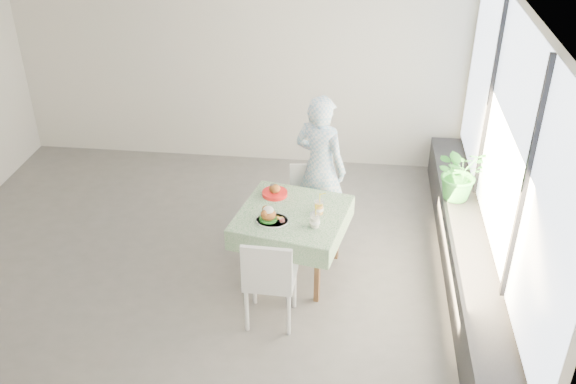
# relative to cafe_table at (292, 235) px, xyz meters

# --- Properties ---
(floor) EXTENTS (6.00, 6.00, 0.00)m
(floor) POSITION_rel_cafe_table_xyz_m (-1.00, 0.06, -0.46)
(floor) COLOR #5A5856
(floor) RESTS_ON ground
(ceiling) EXTENTS (6.00, 6.00, 0.00)m
(ceiling) POSITION_rel_cafe_table_xyz_m (-1.00, 0.06, 2.34)
(ceiling) COLOR white
(ceiling) RESTS_ON ground
(wall_back) EXTENTS (6.00, 0.02, 2.80)m
(wall_back) POSITION_rel_cafe_table_xyz_m (-1.00, 2.56, 0.94)
(wall_back) COLOR silver
(wall_back) RESTS_ON ground
(wall_front) EXTENTS (6.00, 0.02, 2.80)m
(wall_front) POSITION_rel_cafe_table_xyz_m (-1.00, -2.44, 0.94)
(wall_front) COLOR silver
(wall_front) RESTS_ON ground
(wall_right) EXTENTS (0.02, 5.00, 2.80)m
(wall_right) POSITION_rel_cafe_table_xyz_m (2.00, 0.06, 0.94)
(wall_right) COLOR silver
(wall_right) RESTS_ON ground
(window_pane) EXTENTS (0.01, 4.80, 2.18)m
(window_pane) POSITION_rel_cafe_table_xyz_m (1.97, 0.06, 1.19)
(window_pane) COLOR #D1E0F9
(window_pane) RESTS_ON ground
(window_ledge) EXTENTS (0.40, 4.80, 0.50)m
(window_ledge) POSITION_rel_cafe_table_xyz_m (1.80, 0.06, -0.21)
(window_ledge) COLOR black
(window_ledge) RESTS_ON ground
(cafe_table) EXTENTS (1.23, 1.23, 0.74)m
(cafe_table) POSITION_rel_cafe_table_xyz_m (0.00, 0.00, 0.00)
(cafe_table) COLOR brown
(cafe_table) RESTS_ON ground
(chair_far) EXTENTS (0.44, 0.44, 0.84)m
(chair_far) POSITION_rel_cafe_table_xyz_m (0.09, 0.70, -0.20)
(chair_far) COLOR white
(chair_far) RESTS_ON ground
(chair_near) EXTENTS (0.47, 0.47, 0.97)m
(chair_near) POSITION_rel_cafe_table_xyz_m (-0.12, -0.77, -0.16)
(chair_near) COLOR white
(chair_near) RESTS_ON ground
(diner) EXTENTS (0.73, 0.63, 1.69)m
(diner) POSITION_rel_cafe_table_xyz_m (0.22, 0.79, 0.39)
(diner) COLOR #8CBEE0
(diner) RESTS_ON ground
(main_dish) EXTENTS (0.33, 0.33, 0.17)m
(main_dish) POSITION_rel_cafe_table_xyz_m (-0.20, -0.19, 0.34)
(main_dish) COLOR white
(main_dish) RESTS_ON cafe_table
(juice_cup_orange) EXTENTS (0.10, 0.10, 0.28)m
(juice_cup_orange) POSITION_rel_cafe_table_xyz_m (0.27, 0.01, 0.35)
(juice_cup_orange) COLOR white
(juice_cup_orange) RESTS_ON cafe_table
(juice_cup_lemonade) EXTENTS (0.10, 0.10, 0.29)m
(juice_cup_lemonade) POSITION_rel_cafe_table_xyz_m (0.25, -0.23, 0.35)
(juice_cup_lemonade) COLOR white
(juice_cup_lemonade) RESTS_ON cafe_table
(second_dish) EXTENTS (0.27, 0.27, 0.13)m
(second_dish) POSITION_rel_cafe_table_xyz_m (-0.22, 0.31, 0.32)
(second_dish) COLOR red
(second_dish) RESTS_ON cafe_table
(potted_plant) EXTENTS (0.71, 0.66, 0.63)m
(potted_plant) POSITION_rel_cafe_table_xyz_m (1.76, 0.91, 0.36)
(potted_plant) COLOR #2D802A
(potted_plant) RESTS_ON window_ledge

